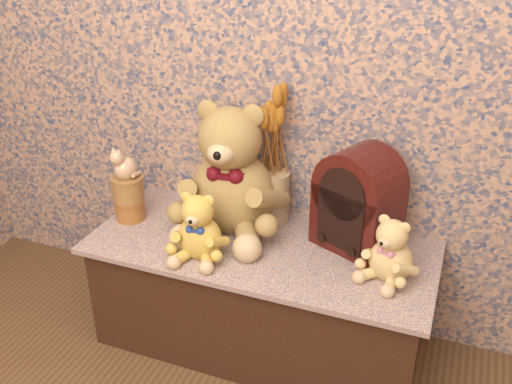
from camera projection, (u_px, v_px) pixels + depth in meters
display_shelf at (261, 294)px, 2.20m from camera, size 1.27×0.56×0.45m
teddy_large at (233, 161)px, 2.11m from camera, size 0.47×0.54×0.54m
teddy_medium at (199, 222)px, 1.98m from camera, size 0.23×0.27×0.26m
teddy_small at (393, 246)px, 1.87m from camera, size 0.26×0.28×0.24m
cathedral_radio at (359, 199)px, 2.01m from camera, size 0.33×0.29×0.38m
ceramic_vase at (274, 197)px, 2.21m from camera, size 0.13×0.13×0.21m
dried_stalks at (275, 126)px, 2.08m from camera, size 0.22×0.22×0.38m
biscuit_tin_lower at (130, 209)px, 2.26m from camera, size 0.15×0.15×0.08m
biscuit_tin_upper at (128, 188)px, 2.21m from camera, size 0.13×0.13×0.10m
cat_figurine at (125, 161)px, 2.16m from camera, size 0.13×0.14×0.13m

